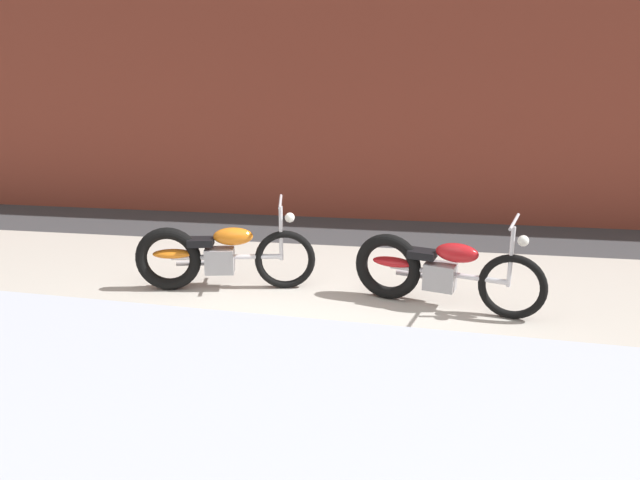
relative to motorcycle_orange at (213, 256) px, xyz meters
name	(u,v)px	position (x,y,z in m)	size (l,w,h in m)	color
ground_plane	(287,371)	(1.19, -1.71, -0.40)	(80.00, 80.00, 0.00)	#38383A
sidewalk_slab	(319,293)	(1.19, 0.04, -0.40)	(36.00, 3.50, 0.01)	#B2ADA3
brick_building_wall	(354,33)	(1.19, 3.49, 2.41)	(36.00, 0.50, 5.63)	brown
motorcycle_orange	(213,256)	(0.00, 0.00, 0.00)	(1.99, 0.65, 1.03)	black
motorcycle_red	(433,270)	(2.42, -0.11, 0.00)	(1.96, 0.78, 1.03)	black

